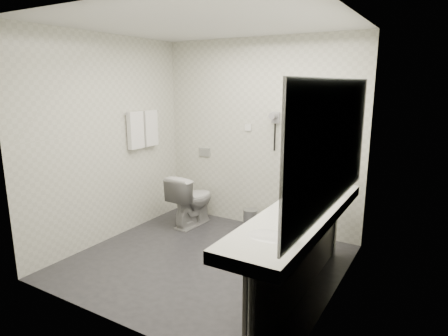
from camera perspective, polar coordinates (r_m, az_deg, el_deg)
The scene contains 29 objects.
floor at distance 4.36m, azimuth -2.78°, elevation -13.74°, with size 2.80×2.80×0.00m, color #26252A.
ceiling at distance 3.94m, azimuth -3.20°, elevation 20.84°, with size 2.80×2.80×0.00m, color silver.
wall_back at distance 5.08m, azimuth 5.19°, elevation 4.86°, with size 2.80×2.80×0.00m, color beige.
wall_front at distance 2.99m, azimuth -16.88°, elevation -1.21°, with size 2.80×2.80×0.00m, color beige.
wall_left at distance 4.87m, azimuth -16.85°, elevation 4.02°, with size 2.60×2.60×0.00m, color beige.
wall_right at distance 3.41m, azimuth 17.04°, elevation 0.43°, with size 2.60×2.60×0.00m, color beige.
vanity_counter at distance 3.42m, azimuth 11.22°, elevation -7.06°, with size 0.55×2.20×0.10m, color silver.
vanity_panel at distance 3.57m, azimuth 11.30°, elevation -13.55°, with size 0.03×2.15×0.75m, color gray.
vanity_post_near at distance 2.73m, azimuth 3.99°, elevation -22.34°, with size 0.06×0.06×0.75m, color silver.
vanity_post_far at distance 4.49m, azimuth 16.19°, elevation -8.24°, with size 0.06×0.06×0.75m, color silver.
mirror at distance 3.18m, azimuth 16.13°, elevation 3.32°, with size 0.02×2.20×1.05m, color #B2BCC6.
basin_near at distance 2.84m, azimuth 6.74°, elevation -10.34°, with size 0.40×0.31×0.05m, color silver.
basin_far at distance 4.00m, azimuth 14.39°, elevation -3.77°, with size 0.40×0.31×0.05m, color silver.
faucet_near at distance 2.74m, azimuth 10.56°, elevation -9.32°, with size 0.04×0.04×0.15m, color silver.
faucet_far at distance 3.93m, azimuth 17.19°, elevation -2.87°, with size 0.04×0.04×0.15m, color silver.
soap_bottle_a at distance 3.36m, azimuth 10.38°, elevation -5.63°, with size 0.04×0.04×0.10m, color white.
glass_left at distance 3.62m, azimuth 14.49°, elevation -4.38°, with size 0.06×0.06×0.10m, color silver.
toilet at distance 5.29m, azimuth -4.85°, elevation -4.72°, with size 0.40×0.71×0.72m, color silver.
flush_plate at distance 5.53m, azimuth -2.91°, elevation 2.39°, with size 0.18×0.02×0.12m, color #B2B5BA.
pedal_bin at distance 5.15m, azimuth 3.99°, elevation -7.82°, with size 0.19×0.19×0.27m, color #B2B5BA.
bin_lid at distance 5.10m, azimuth 4.02°, elevation -6.31°, with size 0.19×0.19×0.01m, color #B2B5BA.
towel_rail at distance 5.19m, azimuth -12.20°, elevation 8.12°, with size 0.02×0.02×0.62m, color silver.
towel_near at distance 5.10m, azimuth -13.07°, elevation 5.51°, with size 0.07×0.24×0.48m, color white.
towel_far at distance 5.31m, azimuth -10.98°, elevation 5.88°, with size 0.07×0.24×0.48m, color white.
dryer_cradle at distance 4.93m, azimuth 7.74°, elevation 7.47°, with size 0.10×0.04×0.14m, color gray.
dryer_barrel at distance 4.86m, azimuth 7.42°, elevation 7.76°, with size 0.08×0.08×0.14m, color gray.
dryer_cord at distance 4.94m, azimuth 7.58°, elevation 4.57°, with size 0.02×0.02×0.35m, color black.
switch_plate_a at distance 5.13m, azimuth 3.63°, elevation 6.07°, with size 0.09×0.02×0.09m, color silver.
switch_plate_b at distance 4.85m, azimuth 11.04°, elevation 5.48°, with size 0.09×0.02×0.09m, color silver.
Camera 1 is at (2.17, -3.25, 1.94)m, focal length 30.60 mm.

